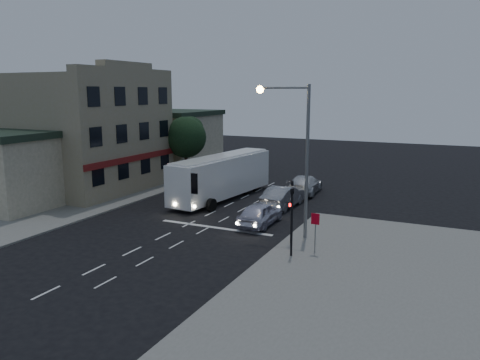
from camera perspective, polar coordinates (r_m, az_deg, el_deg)
The scene contains 16 objects.
ground at distance 29.93m, azimuth -8.26°, elevation -6.28°, with size 120.00×120.00×0.00m, color black.
sidewalk_near at distance 21.79m, azimuth 15.79°, elevation -13.08°, with size 12.00×24.00×0.12m, color slate.
sidewalk_far at distance 43.85m, azimuth -16.73°, elevation -1.08°, with size 12.00×50.00×0.12m, color slate.
road_markings at distance 32.01m, azimuth -3.05°, elevation -5.05°, with size 8.00×30.55×0.01m.
tour_bus at distance 38.27m, azimuth -2.19°, elevation 0.56°, with size 3.63×11.91×3.59m.
car_suv at distance 30.93m, azimuth 2.46°, elevation -4.12°, with size 1.83×4.56×1.55m, color silver.
car_sedan_a at distance 35.76m, azimuth 5.27°, elevation -2.03°, with size 1.75×5.00×1.65m, color #94949B.
car_sedan_b at distance 40.77m, azimuth 7.91°, elevation -0.54°, with size 2.24×5.50×1.60m, color silver.
traffic_signal_main at distance 26.69m, azimuth 6.32°, elevation -2.95°, with size 0.25×0.35×4.10m.
traffic_signal_side at distance 24.65m, azimuth 6.35°, elevation -4.10°, with size 0.18×0.15×4.10m.
regulatory_sign at distance 25.48m, azimuth 9.16°, elevation -5.61°, with size 0.45×0.12×2.20m.
streetlight at distance 27.53m, azimuth 6.92°, elevation 4.46°, with size 3.32×0.44×9.00m.
main_building at distance 43.78m, azimuth -18.03°, elevation 5.58°, with size 10.12×12.00×11.00m.
low_building_south at distance 38.75m, azimuth -27.02°, elevation 1.10°, with size 7.40×5.40×5.70m.
low_building_north at distance 53.03m, azimuth -8.65°, elevation 4.88°, with size 9.40×9.40×6.50m.
street_tree at distance 45.90m, azimuth -6.64°, elevation 5.42°, with size 4.00×4.00×6.20m.
Camera 1 is at (15.94, -23.78, 8.72)m, focal length 35.00 mm.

